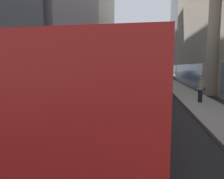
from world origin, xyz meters
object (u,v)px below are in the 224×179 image
(dalmatian_dog, at_px, (42,145))
(pedestrian_with_handbag, at_px, (201,89))
(box_truck, at_px, (154,76))
(car_yellow_taxi, at_px, (116,82))
(car_white_van, at_px, (122,75))
(car_blue_hatchback, at_px, (150,74))
(transit_bus, at_px, (123,85))

(dalmatian_dog, bearing_deg, pedestrian_with_handbag, 57.09)
(box_truck, relative_size, dalmatian_dog, 7.79)
(car_yellow_taxi, height_order, car_white_van, same)
(car_white_van, height_order, pedestrian_with_handbag, pedestrian_with_handbag)
(car_yellow_taxi, distance_m, box_truck, 5.00)
(car_white_van, relative_size, dalmatian_dog, 4.68)
(car_blue_hatchback, distance_m, dalmatian_dog, 43.06)
(car_yellow_taxi, distance_m, car_blue_hatchback, 26.25)
(car_blue_hatchback, bearing_deg, transit_bus, -92.33)
(transit_bus, relative_size, box_truck, 1.54)
(car_white_van, bearing_deg, transit_bus, -82.87)
(car_yellow_taxi, relative_size, car_blue_hatchback, 0.97)
(pedestrian_with_handbag, bearing_deg, car_yellow_taxi, 132.69)
(box_truck, relative_size, pedestrian_with_handbag, 4.44)
(transit_bus, xyz_separation_m, dalmatian_dog, (-1.67, -3.68, -1.26))
(box_truck, xyz_separation_m, dalmatian_dog, (-3.27, -14.11, -1.15))
(dalmatian_dog, bearing_deg, transit_bus, 65.56)
(dalmatian_dog, bearing_deg, car_white_van, 93.74)
(transit_bus, relative_size, car_blue_hatchback, 2.46)
(car_yellow_taxi, xyz_separation_m, car_white_van, (-1.60, 18.68, -0.00))
(car_white_van, height_order, dalmatian_dog, car_white_van)
(car_white_van, distance_m, box_truck, 22.28)
(dalmatian_dog, distance_m, pedestrian_with_handbag, 11.35)
(pedestrian_with_handbag, bearing_deg, transit_bus, -127.54)
(car_yellow_taxi, height_order, box_truck, box_truck)
(transit_bus, relative_size, pedestrian_with_handbag, 6.82)
(dalmatian_dog, bearing_deg, car_blue_hatchback, 85.64)
(car_yellow_taxi, bearing_deg, car_blue_hatchback, 81.24)
(box_truck, bearing_deg, car_white_van, 104.57)
(car_white_van, relative_size, pedestrian_with_handbag, 2.66)
(pedestrian_with_handbag, bearing_deg, box_truck, 122.17)
(transit_bus, distance_m, car_white_van, 32.25)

